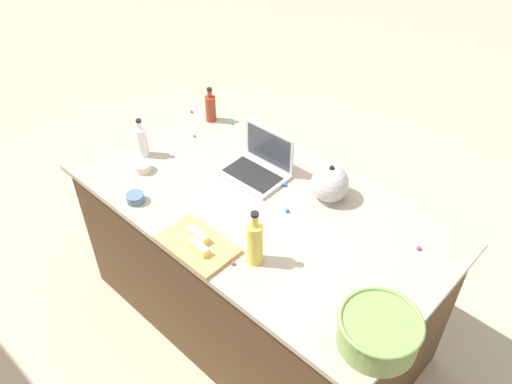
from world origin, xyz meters
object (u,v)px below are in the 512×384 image
object	(u,v)px
laptop	(259,165)
bottle_vinegar	(142,141)
ramekin_medium	(143,167)
mixing_bowl_large	(379,331)
butter_stick_right	(198,247)
ramekin_small	(135,198)
cutting_board	(198,245)
ramekin_wide	(273,140)
bottle_soy	(211,108)
bottle_oil	(255,242)
kettle	(330,184)
butter_stick_left	(198,235)

from	to	relation	value
laptop	bottle_vinegar	bearing A→B (deg)	28.88
bottle_vinegar	ramekin_medium	distance (m)	0.15
mixing_bowl_large	butter_stick_right	world-z (taller)	mixing_bowl_large
ramekin_small	ramekin_medium	world-z (taller)	ramekin_medium
cutting_board	butter_stick_right	size ratio (longest dim) A/B	3.05
laptop	ramekin_wide	distance (m)	0.27
laptop	ramekin_wide	size ratio (longest dim) A/B	4.07
bottle_soy	ramekin_small	size ratio (longest dim) A/B	2.45
bottle_vinegar	bottle_soy	world-z (taller)	bottle_vinegar
butter_stick_right	bottle_oil	bearing A→B (deg)	-146.85
butter_stick_right	ramekin_small	world-z (taller)	butter_stick_right
kettle	ramekin_wide	world-z (taller)	kettle
mixing_bowl_large	bottle_oil	world-z (taller)	bottle_oil
laptop	mixing_bowl_large	bearing A→B (deg)	156.27
cutting_board	butter_stick_right	bearing A→B (deg)	145.17
bottle_soy	butter_stick_left	size ratio (longest dim) A/B	1.86
laptop	bottle_oil	distance (m)	0.59
mixing_bowl_large	kettle	xyz separation A→B (m)	(0.61, -0.52, 0.01)
ramekin_small	bottle_oil	bearing A→B (deg)	-170.29
kettle	ramekin_small	bearing A→B (deg)	45.22
bottle_soy	cutting_board	bearing A→B (deg)	133.43
kettle	butter_stick_left	distance (m)	0.66
mixing_bowl_large	butter_stick_left	distance (m)	0.85
bottle_oil	kettle	bearing A→B (deg)	-87.76
laptop	butter_stick_left	distance (m)	0.54
laptop	bottle_oil	bearing A→B (deg)	131.24
laptop	ramekin_medium	world-z (taller)	laptop
cutting_board	bottle_vinegar	bearing A→B (deg)	-19.81
ramekin_small	ramekin_wide	distance (m)	0.81
ramekin_wide	bottle_soy	bearing A→B (deg)	10.25
butter_stick_left	ramekin_wide	bearing A→B (deg)	-71.79
ramekin_small	mixing_bowl_large	bearing A→B (deg)	-174.23
bottle_vinegar	bottle_soy	distance (m)	0.47
butter_stick_left	butter_stick_right	distance (m)	0.07
butter_stick_right	ramekin_small	bearing A→B (deg)	-2.31
butter_stick_left	bottle_oil	bearing A→B (deg)	-161.24
butter_stick_left	mixing_bowl_large	bearing A→B (deg)	-173.25
cutting_board	ramekin_medium	xyz separation A→B (m)	(0.59, -0.16, 0.01)
mixing_bowl_large	ramekin_medium	xyz separation A→B (m)	(1.41, -0.04, -0.05)
cutting_board	ramekin_wide	xyz separation A→B (m)	(0.27, -0.79, 0.01)
laptop	kettle	xyz separation A→B (m)	(-0.36, -0.09, 0.03)
laptop	ramekin_medium	xyz separation A→B (m)	(0.44, 0.39, -0.02)
ramekin_medium	bottle_vinegar	bearing A→B (deg)	-39.79
bottle_vinegar	kettle	xyz separation A→B (m)	(-0.91, -0.39, -0.01)
bottle_oil	ramekin_wide	distance (m)	0.85
bottle_vinegar	cutting_board	bearing A→B (deg)	160.19
bottle_soy	butter_stick_right	distance (m)	1.03
ramekin_small	bottle_vinegar	bearing A→B (deg)	-43.53
ramekin_medium	ramekin_small	bearing A→B (deg)	134.26
ramekin_medium	butter_stick_right	bearing A→B (deg)	163.42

